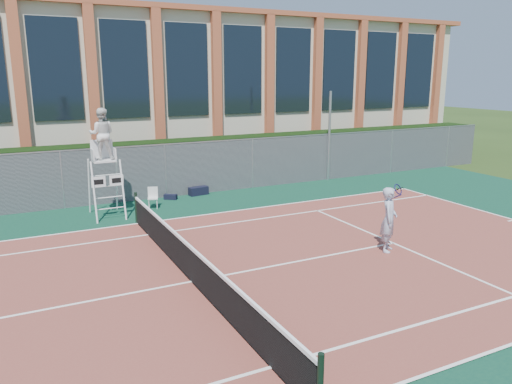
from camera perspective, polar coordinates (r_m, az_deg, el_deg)
name	(u,v)px	position (r m, az deg, el deg)	size (l,w,h in m)	color
ground	(192,283)	(12.55, -7.33, -10.25)	(120.00, 120.00, 0.00)	#233814
apron	(179,269)	(13.42, -8.77, -8.66)	(36.00, 20.00, 0.01)	#0C3729
tennis_court	(192,282)	(12.54, -7.34, -10.16)	(23.77, 10.97, 0.02)	brown
tennis_net	(191,262)	(12.34, -7.41, -7.96)	(0.10, 11.30, 1.10)	black
fence	(116,176)	(20.42, -15.69, 1.81)	(40.00, 0.06, 2.20)	#595E60
hedge	(110,171)	(21.58, -16.31, 2.37)	(40.00, 1.40, 2.20)	black
building	(78,91)	(29.10, -19.66, 10.87)	(45.00, 10.60, 8.22)	beige
steel_pole	(329,136)	(24.10, 8.36, 6.31)	(0.12, 0.12, 4.24)	#9EA0A5
umpire_chair	(102,137)	(18.32, -17.19, 6.03)	(1.09, 1.68, 3.91)	white
plastic_chair	(153,196)	(19.41, -11.70, -0.43)	(0.47, 0.47, 0.80)	silver
sports_bag_near	(198,191)	(21.24, -6.59, 0.13)	(0.82, 0.33, 0.35)	black
sports_bag_far	(171,197)	(20.66, -9.74, -0.55)	(0.52, 0.23, 0.21)	black
tennis_player	(389,219)	(14.70, 14.95, -3.04)	(1.09, 0.86, 1.87)	#AAB4CC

